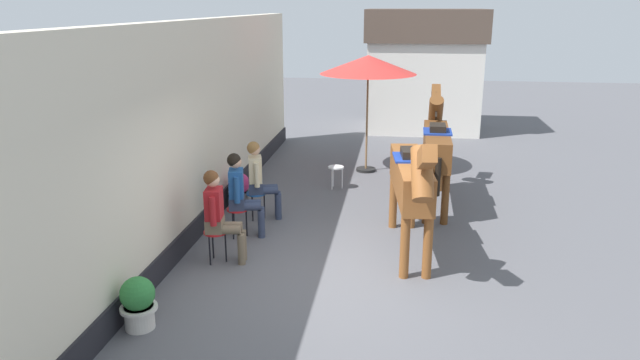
{
  "coord_description": "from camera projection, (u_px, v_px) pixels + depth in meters",
  "views": [
    {
      "loc": [
        0.78,
        -7.45,
        3.62
      ],
      "look_at": [
        -0.4,
        1.2,
        1.05
      ],
      "focal_mm": 33.48,
      "sensor_mm": 36.0,
      "label": 1
    }
  ],
  "objects": [
    {
      "name": "ground_plane",
      "position": [
        354.0,
        208.0,
        11.05
      ],
      "size": [
        40.0,
        40.0,
        0.0
      ],
      "primitive_type": "plane",
      "color": "#56565B"
    },
    {
      "name": "pub_facade_wall",
      "position": [
        190.0,
        140.0,
        9.52
      ],
      "size": [
        0.34,
        14.0,
        3.4
      ],
      "color": "beige",
      "rests_on": "ground_plane"
    },
    {
      "name": "distant_cottage",
      "position": [
        424.0,
        69.0,
        17.55
      ],
      "size": [
        3.4,
        2.6,
        3.5
      ],
      "color": "silver",
      "rests_on": "ground_plane"
    },
    {
      "name": "seated_visitor_near",
      "position": [
        219.0,
        212.0,
        8.53
      ],
      "size": [
        0.61,
        0.49,
        1.39
      ],
      "color": "red",
      "rests_on": "ground_plane"
    },
    {
      "name": "seated_visitor_middle",
      "position": [
        241.0,
        191.0,
        9.49
      ],
      "size": [
        0.61,
        0.48,
        1.39
      ],
      "color": "red",
      "rests_on": "ground_plane"
    },
    {
      "name": "seated_visitor_far",
      "position": [
        259.0,
        176.0,
        10.3
      ],
      "size": [
        0.61,
        0.48,
        1.39
      ],
      "color": "#194C99",
      "rests_on": "ground_plane"
    },
    {
      "name": "saddled_horse_near",
      "position": [
        412.0,
        180.0,
        8.73
      ],
      "size": [
        0.65,
        2.99,
        2.06
      ],
      "color": "brown",
      "rests_on": "ground_plane"
    },
    {
      "name": "saddled_horse_far",
      "position": [
        436.0,
        144.0,
        10.98
      ],
      "size": [
        0.51,
        3.0,
        2.06
      ],
      "color": "brown",
      "rests_on": "ground_plane"
    },
    {
      "name": "flower_planter_nearest",
      "position": [
        138.0,
        302.0,
        6.86
      ],
      "size": [
        0.43,
        0.43,
        0.64
      ],
      "color": "beige",
      "rests_on": "ground_plane"
    },
    {
      "name": "flower_planter_farthest",
      "position": [
        239.0,
        189.0,
        11.07
      ],
      "size": [
        0.43,
        0.43,
        0.64
      ],
      "color": "#4C4C51",
      "rests_on": "ground_plane"
    },
    {
      "name": "cafe_parasol",
      "position": [
        368.0,
        65.0,
        12.85
      ],
      "size": [
        2.1,
        2.1,
        2.58
      ],
      "color": "black",
      "rests_on": "ground_plane"
    },
    {
      "name": "spare_stool_white",
      "position": [
        336.0,
        169.0,
        12.13
      ],
      "size": [
        0.32,
        0.32,
        0.46
      ],
      "color": "white",
      "rests_on": "ground_plane"
    }
  ]
}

